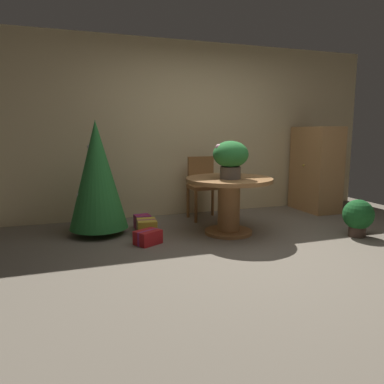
{
  "coord_description": "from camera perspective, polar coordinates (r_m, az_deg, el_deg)",
  "views": [
    {
      "loc": [
        -1.96,
        -3.28,
        1.28
      ],
      "look_at": [
        -0.67,
        0.4,
        0.64
      ],
      "focal_mm": 34.78,
      "sensor_mm": 36.0,
      "label": 1
    }
  ],
  "objects": [
    {
      "name": "wooden_cabinet",
      "position": [
        6.32,
        18.45,
        3.35
      ],
      "size": [
        0.49,
        0.8,
        1.35
      ],
      "color": "#B27F4C",
      "rests_on": "ground_plane"
    },
    {
      "name": "ground_plane",
      "position": [
        4.03,
        11.11,
        -9.38
      ],
      "size": [
        6.6,
        6.6,
        0.0
      ],
      "primitive_type": "plane",
      "color": "#756B5B"
    },
    {
      "name": "gift_box_purple",
      "position": [
        4.99,
        -7.62,
        -4.54
      ],
      "size": [
        0.21,
        0.2,
        0.18
      ],
      "color": "#9E287A",
      "rests_on": "ground_plane"
    },
    {
      "name": "back_wall_panel",
      "position": [
        5.82,
        0.38,
        9.53
      ],
      "size": [
        6.0,
        0.1,
        2.6
      ],
      "primitive_type": "cube",
      "color": "beige",
      "rests_on": "ground_plane"
    },
    {
      "name": "round_dining_table",
      "position": [
        4.66,
        5.68,
        -0.76
      ],
      "size": [
        1.08,
        1.08,
        0.71
      ],
      "color": "#9E6B3D",
      "rests_on": "ground_plane"
    },
    {
      "name": "holiday_tree",
      "position": [
        4.7,
        -14.34,
        2.54
      ],
      "size": [
        0.72,
        0.72,
        1.42
      ],
      "color": "brown",
      "rests_on": "ground_plane"
    },
    {
      "name": "gift_box_red",
      "position": [
        4.31,
        -6.78,
        -6.91
      ],
      "size": [
        0.34,
        0.31,
        0.16
      ],
      "color": "red",
      "rests_on": "ground_plane"
    },
    {
      "name": "gift_box_gold",
      "position": [
        4.69,
        -6.94,
        -5.38
      ],
      "size": [
        0.26,
        0.31,
        0.19
      ],
      "color": "gold",
      "rests_on": "ground_plane"
    },
    {
      "name": "potted_plant",
      "position": [
        4.97,
        24.13,
        -3.4
      ],
      "size": [
        0.37,
        0.37,
        0.46
      ],
      "color": "#4C382D",
      "rests_on": "ground_plane"
    },
    {
      "name": "flower_vase",
      "position": [
        4.52,
        5.92,
        5.43
      ],
      "size": [
        0.43,
        0.43,
        0.46
      ],
      "color": "#665B51",
      "rests_on": "round_dining_table"
    },
    {
      "name": "wooden_chair_far",
      "position": [
        5.47,
        1.71,
        1.4
      ],
      "size": [
        0.44,
        0.39,
        0.91
      ],
      "color": "brown",
      "rests_on": "ground_plane"
    }
  ]
}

